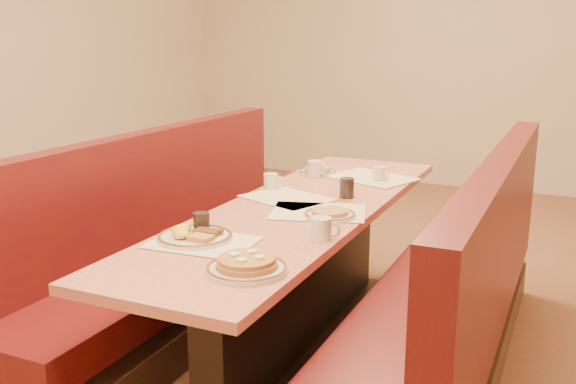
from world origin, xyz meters
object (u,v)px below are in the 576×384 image
at_px(coffee_mug_c, 380,173).
at_px(soda_tumbler_near, 202,224).
at_px(eggs_plate, 194,236).
at_px(coffee_mug_a, 322,228).
at_px(pancake_plate, 247,266).
at_px(soda_tumbler_mid, 347,188).
at_px(booth_right, 452,308).
at_px(coffee_mug_b, 272,181).
at_px(diner_table, 301,280).
at_px(booth_left, 175,261).
at_px(coffee_mug_d, 315,168).

bearing_deg(coffee_mug_c, soda_tumbler_near, -85.42).
xyz_separation_m(eggs_plate, coffee_mug_a, (0.46, 0.22, 0.03)).
distance_m(pancake_plate, soda_tumbler_mid, 1.13).
distance_m(booth_right, coffee_mug_a, 0.77).
bearing_deg(pancake_plate, coffee_mug_c, 90.17).
bearing_deg(coffee_mug_b, soda_tumbler_near, -104.71).
xyz_separation_m(booth_right, soda_tumbler_mid, (-0.59, 0.24, 0.44)).
bearing_deg(diner_table, coffee_mug_b, 138.29).
xyz_separation_m(coffee_mug_b, coffee_mug_c, (0.46, 0.43, -0.00)).
height_order(eggs_plate, coffee_mug_c, coffee_mug_c).
height_order(booth_left, eggs_plate, booth_left).
height_order(pancake_plate, eggs_plate, pancake_plate).
height_order(booth_right, coffee_mug_b, booth_right).
bearing_deg(coffee_mug_b, coffee_mug_c, 22.50).
relative_size(coffee_mug_b, soda_tumbler_near, 1.17).
xyz_separation_m(booth_left, coffee_mug_d, (0.54, 0.64, 0.44)).
bearing_deg(booth_right, eggs_plate, -143.84).
relative_size(diner_table, eggs_plate, 8.38).
height_order(coffee_mug_c, soda_tumbler_mid, soda_tumbler_mid).
height_order(diner_table, coffee_mug_a, coffee_mug_a).
bearing_deg(coffee_mug_d, coffee_mug_c, 16.18).
relative_size(coffee_mug_c, soda_tumbler_mid, 1.02).
distance_m(coffee_mug_a, soda_tumbler_mid, 0.70).
height_order(eggs_plate, coffee_mug_d, coffee_mug_d).
relative_size(coffee_mug_a, coffee_mug_b, 1.11).
xyz_separation_m(coffee_mug_b, soda_tumbler_mid, (0.42, -0.01, 0.01)).
relative_size(pancake_plate, coffee_mug_a, 2.36).
bearing_deg(coffee_mug_d, booth_right, -25.41).
height_order(eggs_plate, coffee_mug_a, coffee_mug_a).
distance_m(pancake_plate, eggs_plate, 0.42).
distance_m(eggs_plate, soda_tumbler_mid, 0.96).
relative_size(booth_right, coffee_mug_d, 20.77).
xyz_separation_m(pancake_plate, coffee_mug_b, (-0.46, 1.13, 0.02)).
bearing_deg(coffee_mug_b, diner_table, -62.80).
xyz_separation_m(pancake_plate, soda_tumbler_near, (-0.37, 0.30, 0.02)).
bearing_deg(eggs_plate, coffee_mug_d, 90.72).
height_order(booth_right, coffee_mug_c, booth_right).
relative_size(coffee_mug_c, coffee_mug_d, 0.85).
bearing_deg(coffee_mug_b, coffee_mug_d, 56.18).
bearing_deg(soda_tumbler_near, diner_table, 72.52).
relative_size(diner_table, coffee_mug_b, 23.26).
distance_m(booth_left, coffee_mug_d, 0.94).
distance_m(booth_left, soda_tumbler_mid, 1.01).
height_order(diner_table, eggs_plate, eggs_plate).
relative_size(booth_left, coffee_mug_a, 20.92).
bearing_deg(soda_tumbler_mid, coffee_mug_a, -78.38).
xyz_separation_m(booth_left, eggs_plate, (0.56, -0.66, 0.41)).
xyz_separation_m(booth_left, coffee_mug_c, (0.91, 0.68, 0.43)).
bearing_deg(soda_tumbler_mid, coffee_mug_d, 129.98).
bearing_deg(pancake_plate, diner_table, 101.79).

